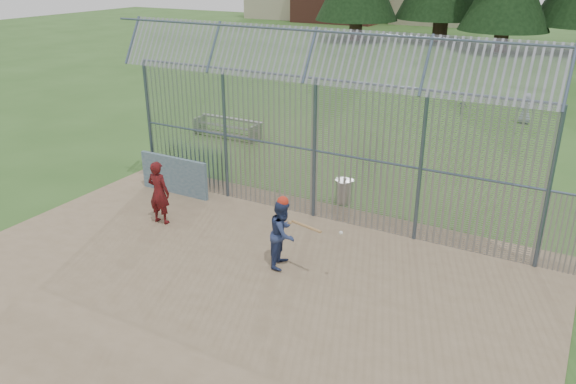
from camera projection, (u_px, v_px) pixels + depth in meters
The scene contains 11 objects.
ground at pixel (248, 270), 13.46m from camera, with size 120.00×120.00×0.00m, color #2D511E.
dirt_infield at pixel (236, 279), 13.05m from camera, with size 14.00×10.00×0.02m, color #756047.
dugout_wall at pixel (174, 175), 17.63m from camera, with size 2.50×0.12×1.20m, color #38566B.
batter at pixel (283, 233), 13.34m from camera, with size 0.82×0.64×1.69m, color navy.
onlooker at pixel (159, 192), 15.52m from camera, with size 0.66×0.43×1.81m, color maroon.
bg_kid_standing at pixel (526, 108), 25.23m from camera, with size 0.68×0.44×1.39m, color gray.
bg_kid_seated at pixel (463, 107), 26.71m from camera, with size 0.45×0.19×0.77m, color slate.
batting_gear at pixel (288, 207), 12.96m from camera, with size 1.75×0.41×0.59m.
trash_can at pixel (344, 191), 17.03m from camera, with size 0.56×0.56×0.82m.
bleacher at pixel (227, 127), 23.42m from camera, with size 3.00×0.95×0.72m.
backstop_fence at pixel (376, 149), 14.51m from camera, with size 20.09×0.81×5.30m.
Camera 1 is at (6.55, -9.76, 6.88)m, focal length 35.00 mm.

